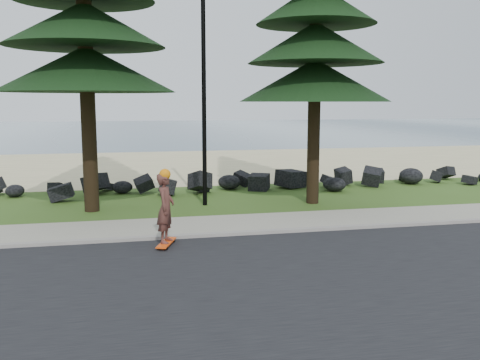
# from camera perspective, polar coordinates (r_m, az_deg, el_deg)

# --- Properties ---
(ground) EXTENTS (160.00, 160.00, 0.00)m
(ground) POSITION_cam_1_polar(r_m,az_deg,el_deg) (14.16, -1.82, -5.11)
(ground) COLOR #3A581B
(ground) RESTS_ON ground
(road) EXTENTS (160.00, 7.00, 0.02)m
(road) POSITION_cam_1_polar(r_m,az_deg,el_deg) (9.94, 3.01, -10.97)
(road) COLOR black
(road) RESTS_ON ground
(kerb) EXTENTS (160.00, 0.20, 0.10)m
(kerb) POSITION_cam_1_polar(r_m,az_deg,el_deg) (13.29, -1.11, -5.78)
(kerb) COLOR gray
(kerb) RESTS_ON ground
(sidewalk) EXTENTS (160.00, 2.00, 0.08)m
(sidewalk) POSITION_cam_1_polar(r_m,az_deg,el_deg) (14.34, -1.96, -4.77)
(sidewalk) COLOR gray
(sidewalk) RESTS_ON ground
(beach_sand) EXTENTS (160.00, 15.00, 0.01)m
(beach_sand) POSITION_cam_1_polar(r_m,az_deg,el_deg) (28.34, -7.17, 1.64)
(beach_sand) COLOR tan
(beach_sand) RESTS_ON ground
(ocean) EXTENTS (160.00, 58.00, 0.01)m
(ocean) POSITION_cam_1_polar(r_m,az_deg,el_deg) (64.67, -10.12, 5.33)
(ocean) COLOR #324E61
(ocean) RESTS_ON ground
(seawall_boulders) EXTENTS (60.00, 2.40, 1.10)m
(seawall_boulders) POSITION_cam_1_polar(r_m,az_deg,el_deg) (19.58, -4.80, -1.35)
(seawall_boulders) COLOR black
(seawall_boulders) RESTS_ON ground
(lamp_post) EXTENTS (0.25, 0.14, 8.14)m
(lamp_post) POSITION_cam_1_polar(r_m,az_deg,el_deg) (16.94, -3.89, 11.18)
(lamp_post) COLOR black
(lamp_post) RESTS_ON ground
(skateboarder) EXTENTS (0.55, 0.98, 1.78)m
(skateboarder) POSITION_cam_1_polar(r_m,az_deg,el_deg) (12.26, -7.94, -2.99)
(skateboarder) COLOR #F34A0E
(skateboarder) RESTS_ON ground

